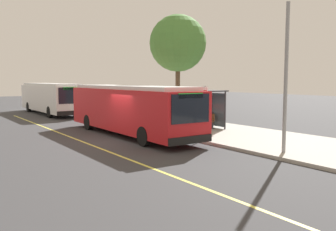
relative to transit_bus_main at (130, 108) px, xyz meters
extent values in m
plane|color=#38383A|center=(1.45, -1.01, -1.62)|extent=(120.00, 120.00, 0.00)
cube|color=#A8A399|center=(1.45, 4.99, -1.54)|extent=(44.00, 6.40, 0.15)
cube|color=#E0D64C|center=(1.45, -3.21, -1.61)|extent=(36.00, 0.14, 0.01)
cube|color=red|center=(-0.02, -0.01, -0.07)|extent=(11.89, 2.58, 2.40)
cube|color=silver|center=(-0.02, -0.01, 1.23)|extent=(10.94, 2.32, 0.20)
cube|color=black|center=(5.94, -0.02, 0.36)|extent=(0.05, 2.17, 1.34)
cube|color=black|center=(-0.01, 1.28, 0.22)|extent=(10.46, 0.07, 1.06)
cube|color=white|center=(-0.01, 1.28, -1.05)|extent=(11.29, 0.06, 0.28)
cube|color=#26D83F|center=(5.95, -0.02, 0.95)|extent=(0.03, 1.40, 0.24)
cube|color=black|center=(5.96, -0.02, -1.09)|extent=(0.09, 2.50, 0.36)
cylinder|color=black|center=(3.67, 1.14, -1.12)|extent=(1.00, 0.28, 1.00)
cylinder|color=black|center=(3.67, -1.17, -1.12)|extent=(1.00, 0.28, 1.00)
cylinder|color=black|center=(-3.58, 1.16, -1.12)|extent=(1.00, 0.28, 1.00)
cylinder|color=black|center=(-3.58, -1.15, -1.12)|extent=(1.00, 0.28, 1.00)
cube|color=white|center=(-16.42, 0.11, -0.07)|extent=(11.90, 2.62, 2.40)
cube|color=silver|center=(-16.42, 0.11, 1.23)|extent=(10.95, 2.36, 0.20)
cube|color=black|center=(-10.46, 0.15, 0.36)|extent=(0.05, 2.17, 1.34)
cube|color=black|center=(-16.43, 1.40, 0.22)|extent=(10.46, 0.10, 1.06)
cube|color=#197259|center=(-16.43, 1.40, -1.05)|extent=(11.30, 0.10, 0.28)
cube|color=#26D83F|center=(-10.45, 0.15, 0.95)|extent=(0.04, 1.40, 0.24)
cube|color=black|center=(-10.44, 0.15, -1.09)|extent=(0.09, 2.50, 0.36)
cylinder|color=black|center=(-12.74, 1.29, -1.12)|extent=(1.00, 0.29, 1.00)
cylinder|color=black|center=(-12.72, -1.02, -1.12)|extent=(1.00, 0.29, 1.00)
cylinder|color=black|center=(-19.99, 1.24, -1.12)|extent=(1.00, 0.29, 1.00)
cylinder|color=black|center=(-19.98, -1.07, -1.12)|extent=(1.00, 0.29, 1.00)
cylinder|color=#333338|center=(2.10, 5.74, -0.27)|extent=(0.10, 0.10, 2.40)
cylinder|color=#333338|center=(2.10, 4.44, -0.27)|extent=(0.10, 0.10, 2.40)
cylinder|color=#333338|center=(-0.50, 5.74, -0.27)|extent=(0.10, 0.10, 2.40)
cylinder|color=#333338|center=(-0.50, 4.44, -0.27)|extent=(0.10, 0.10, 2.40)
cube|color=#333338|center=(0.80, 5.09, 0.97)|extent=(2.90, 1.60, 0.08)
cube|color=#4C606B|center=(0.80, 5.74, -0.27)|extent=(2.47, 0.04, 2.16)
cube|color=navy|center=(-0.50, 5.09, -0.32)|extent=(0.06, 1.11, 1.82)
cube|color=brown|center=(0.72, 5.12, -1.02)|extent=(1.60, 0.44, 0.06)
cube|color=brown|center=(0.72, 5.36, -0.74)|extent=(1.60, 0.05, 0.44)
cube|color=#333338|center=(0.00, 5.12, -1.24)|extent=(0.08, 0.40, 0.45)
cube|color=#333338|center=(1.44, 5.12, -1.24)|extent=(0.08, 0.40, 0.45)
cylinder|color=#333338|center=(3.78, 2.66, -0.07)|extent=(0.07, 0.07, 2.80)
cube|color=white|center=(3.78, 2.64, 1.03)|extent=(0.44, 0.03, 0.56)
cube|color=red|center=(3.78, 2.62, 1.03)|extent=(0.40, 0.01, 0.16)
cylinder|color=#282D47|center=(1.88, 3.05, -1.04)|extent=(0.14, 0.14, 0.85)
cylinder|color=#282D47|center=(1.88, 2.87, -1.04)|extent=(0.14, 0.14, 0.85)
cube|color=red|center=(1.88, 2.96, -0.31)|extent=(0.24, 0.40, 0.62)
sphere|color=tan|center=(1.88, 2.96, 0.11)|extent=(0.22, 0.22, 0.22)
cylinder|color=brown|center=(-4.06, 6.46, 0.69)|extent=(0.36, 0.36, 4.32)
sphere|color=#4C8438|center=(-4.06, 6.46, 4.50)|extent=(4.40, 4.40, 4.40)
cylinder|color=gray|center=(9.03, 2.70, 1.73)|extent=(0.16, 0.16, 6.40)
camera|label=1|loc=(19.00, -10.19, 1.68)|focal=38.73mm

